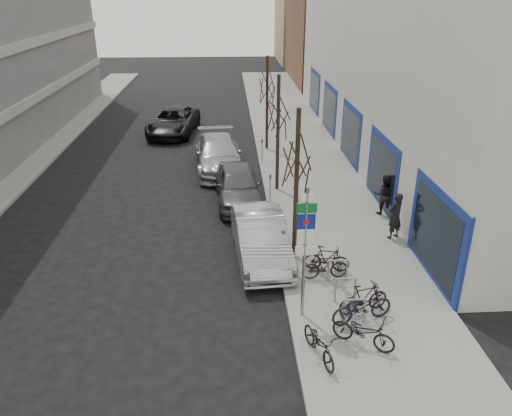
{
  "coord_description": "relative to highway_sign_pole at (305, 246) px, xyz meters",
  "views": [
    {
      "loc": [
        0.36,
        -12.09,
        9.04
      ],
      "look_at": [
        1.24,
        3.63,
        2.0
      ],
      "focal_mm": 35.0,
      "sensor_mm": 36.0,
      "label": 1
    }
  ],
  "objects": [
    {
      "name": "bike_mid_curb",
      "position": [
        1.65,
        -0.41,
        -1.73
      ],
      "size": [
        1.99,
        1.09,
        1.17
      ],
      "primitive_type": "imported",
      "rotation": [
        0.0,
        0.0,
        1.86
      ],
      "color": "black",
      "rests_on": "sidewalk_east"
    },
    {
      "name": "pedestrian_far",
      "position": [
        4.4,
        6.91,
        -1.42
      ],
      "size": [
        0.72,
        0.55,
        1.77
      ],
      "primitive_type": "imported",
      "rotation": [
        0.0,
        0.0,
        2.96
      ],
      "color": "black",
      "rests_on": "sidewalk_east"
    },
    {
      "name": "pedestrian_near",
      "position": [
        4.18,
        4.69,
        -1.38
      ],
      "size": [
        0.81,
        0.73,
        1.86
      ],
      "primitive_type": "imported",
      "rotation": [
        0.0,
        0.0,
        3.68
      ],
      "color": "black",
      "rests_on": "sidewalk_east"
    },
    {
      "name": "bike_far_curb",
      "position": [
        1.43,
        -1.47,
        -1.78
      ],
      "size": [
        1.75,
        1.38,
        1.06
      ],
      "primitive_type": "imported",
      "rotation": [
        0.0,
        0.0,
        1.01
      ],
      "color": "black",
      "rests_on": "sidewalk_east"
    },
    {
      "name": "ground",
      "position": [
        -2.4,
        0.01,
        -2.46
      ],
      "size": [
        120.0,
        120.0,
        0.0
      ],
      "primitive_type": "plane",
      "color": "black",
      "rests_on": "ground"
    },
    {
      "name": "tree_far",
      "position": [
        0.2,
        16.51,
        1.65
      ],
      "size": [
        1.8,
        1.8,
        5.5
      ],
      "color": "black",
      "rests_on": "ground"
    },
    {
      "name": "bike_near_left",
      "position": [
        0.17,
        -1.86,
        -1.79
      ],
      "size": [
        0.98,
        1.77,
        1.04
      ],
      "primitive_type": "imported",
      "rotation": [
        0.0,
        0.0,
        0.29
      ],
      "color": "black",
      "rests_on": "sidewalk_east"
    },
    {
      "name": "lane_car",
      "position": [
        -5.69,
        20.62,
        -1.63
      ],
      "size": [
        3.46,
        6.23,
        1.65
      ],
      "primitive_type": "imported",
      "rotation": [
        0.0,
        0.0,
        -0.12
      ],
      "color": "black",
      "rests_on": "ground"
    },
    {
      "name": "bike_rack",
      "position": [
        1.4,
        0.61,
        -1.8
      ],
      "size": [
        0.66,
        2.26,
        0.83
      ],
      "color": "gray",
      "rests_on": "sidewalk_east"
    },
    {
      "name": "bike_near_right",
      "position": [
        1.81,
        0.02,
        -1.81
      ],
      "size": [
        1.69,
        0.92,
        0.99
      ],
      "primitive_type": "imported",
      "rotation": [
        0.0,
        0.0,
        1.85
      ],
      "color": "black",
      "rests_on": "sidewalk_east"
    },
    {
      "name": "meter_front",
      "position": [
        -0.25,
        3.01,
        -1.54
      ],
      "size": [
        0.1,
        0.08,
        1.27
      ],
      "color": "gray",
      "rests_on": "sidewalk_east"
    },
    {
      "name": "sidewalk_east",
      "position": [
        2.1,
        10.01,
        -2.38
      ],
      "size": [
        5.0,
        70.0,
        0.15
      ],
      "primitive_type": "cube",
      "color": "slate",
      "rests_on": "ground"
    },
    {
      "name": "parked_car_back",
      "position": [
        -2.6,
        13.31,
        -1.61
      ],
      "size": [
        2.84,
        6.03,
        1.7
      ],
      "primitive_type": "imported",
      "rotation": [
        0.0,
        0.0,
        0.08
      ],
      "color": "#9E9EA3",
      "rests_on": "ground"
    },
    {
      "name": "brick_building_far",
      "position": [
        10.6,
        40.01,
        1.54
      ],
      "size": [
        12.0,
        14.0,
        8.0
      ],
      "primitive_type": "cube",
      "color": "brown",
      "rests_on": "ground"
    },
    {
      "name": "bike_far_inner",
      "position": [
        1.17,
        2.43,
        -1.84
      ],
      "size": [
        1.62,
        0.81,
        0.94
      ],
      "primitive_type": "imported",
      "rotation": [
        0.0,
        0.0,
        1.34
      ],
      "color": "black",
      "rests_on": "sidewalk_east"
    },
    {
      "name": "highway_sign_pole",
      "position": [
        0.0,
        0.0,
        0.0
      ],
      "size": [
        0.55,
        0.1,
        4.2
      ],
      "color": "gray",
      "rests_on": "ground"
    },
    {
      "name": "meter_mid",
      "position": [
        -0.25,
        8.51,
        -1.54
      ],
      "size": [
        0.1,
        0.08,
        1.27
      ],
      "color": "gray",
      "rests_on": "sidewalk_east"
    },
    {
      "name": "parked_car_mid",
      "position": [
        -1.67,
        8.85,
        -1.62
      ],
      "size": [
        2.28,
        5.03,
        1.67
      ],
      "primitive_type": "imported",
      "rotation": [
        0.0,
        0.0,
        0.06
      ],
      "color": "#4A4A4F",
      "rests_on": "ground"
    },
    {
      "name": "tree_mid",
      "position": [
        0.2,
        10.01,
        1.65
      ],
      "size": [
        1.8,
        1.8,
        5.5
      ],
      "color": "black",
      "rests_on": "ground"
    },
    {
      "name": "bike_mid_inner",
      "position": [
        1.02,
        1.93,
        -1.83
      ],
      "size": [
        1.6,
        0.56,
        0.95
      ],
      "primitive_type": "imported",
      "rotation": [
        0.0,
        0.0,
        1.63
      ],
      "color": "black",
      "rests_on": "sidewalk_east"
    },
    {
      "name": "parked_car_front",
      "position": [
        -1.0,
        3.7,
        -1.64
      ],
      "size": [
        2.14,
        5.08,
        1.63
      ],
      "primitive_type": "imported",
      "rotation": [
        0.0,
        0.0,
        0.08
      ],
      "color": "#B0B1B6",
      "rests_on": "ground"
    },
    {
      "name": "tan_building_far",
      "position": [
        11.1,
        55.01,
        2.04
      ],
      "size": [
        13.0,
        12.0,
        9.0
      ],
      "primitive_type": "cube",
      "color": "#937A5B",
      "rests_on": "ground"
    },
    {
      "name": "meter_back",
      "position": [
        -0.25,
        14.01,
        -1.54
      ],
      "size": [
        0.1,
        0.08,
        1.27
      ],
      "color": "gray",
      "rests_on": "sidewalk_east"
    },
    {
      "name": "tree_near",
      "position": [
        0.2,
        3.51,
        1.65
      ],
      "size": [
        1.8,
        1.8,
        5.5
      ],
      "color": "black",
      "rests_on": "ground"
    }
  ]
}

